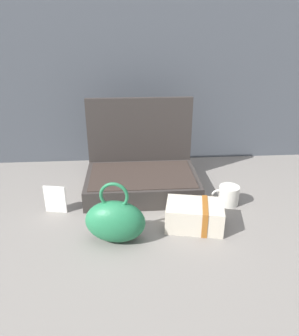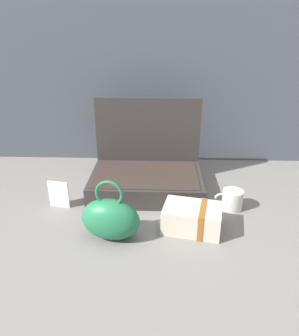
% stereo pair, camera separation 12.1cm
% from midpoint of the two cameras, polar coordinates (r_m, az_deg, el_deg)
% --- Properties ---
extents(ground_plane, '(6.00, 6.00, 0.00)m').
position_cam_midpoint_polar(ground_plane, '(1.32, 3.58, -7.64)').
color(ground_plane, slate).
extents(back_wall, '(3.20, 0.06, 1.40)m').
position_cam_midpoint_polar(back_wall, '(1.70, 3.82, 24.31)').
color(back_wall, '#474C54').
rests_on(back_wall, ground_plane).
extents(open_suitcase, '(0.48, 0.34, 0.39)m').
position_cam_midpoint_polar(open_suitcase, '(1.46, 1.89, -0.71)').
color(open_suitcase, '#332D2B').
rests_on(open_suitcase, ground_plane).
extents(teal_pouch_handbag, '(0.22, 0.15, 0.22)m').
position_cam_midpoint_polar(teal_pouch_handbag, '(1.13, -3.79, -8.93)').
color(teal_pouch_handbag, '#237247').
rests_on(teal_pouch_handbag, ground_plane).
extents(cream_toiletry_bag, '(0.23, 0.18, 0.10)m').
position_cam_midpoint_polar(cream_toiletry_bag, '(1.21, 10.52, -8.70)').
color(cream_toiletry_bag, beige).
rests_on(cream_toiletry_bag, ground_plane).
extents(coffee_mug, '(0.12, 0.08, 0.08)m').
position_cam_midpoint_polar(coffee_mug, '(1.37, 16.68, -5.39)').
color(coffee_mug, silver).
rests_on(coffee_mug, ground_plane).
extents(info_card_left, '(0.09, 0.02, 0.11)m').
position_cam_midpoint_polar(info_card_left, '(1.35, -13.17, -4.59)').
color(info_card_left, white).
rests_on(info_card_left, ground_plane).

